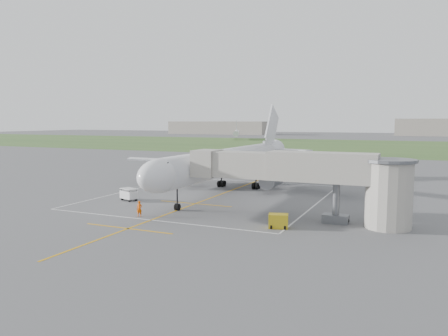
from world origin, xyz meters
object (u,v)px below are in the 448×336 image
at_px(airliner, 229,162).
at_px(baggage_cart, 129,194).
at_px(jet_bridge, 314,176).
at_px(ramp_worker_wing, 174,181).
at_px(ramp_worker_nose, 139,209).
at_px(gpu_unit, 278,221).

xyz_separation_m(airliner, baggage_cart, (-8.99, -12.29, -3.57)).
distance_m(jet_bridge, ramp_worker_wing, 30.41).
bearing_deg(ramp_worker_nose, jet_bridge, 2.74).
height_order(ramp_worker_nose, ramp_worker_wing, ramp_worker_nose).
height_order(jet_bridge, gpu_unit, jet_bridge).
relative_size(baggage_cart, ramp_worker_wing, 1.70).
bearing_deg(jet_bridge, airliner, 137.81).
bearing_deg(gpu_unit, ramp_worker_nose, 169.81).
bearing_deg(baggage_cart, ramp_worker_nose, -27.31).
bearing_deg(gpu_unit, ramp_worker_wing, 125.11).
height_order(gpu_unit, baggage_cart, baggage_cart).
xyz_separation_m(airliner, ramp_worker_nose, (-2.14, -19.78, -3.54)).
relative_size(airliner, gpu_unit, 22.18).
xyz_separation_m(jet_bridge, baggage_cart, (-24.72, 1.96, -3.92)).
bearing_deg(airliner, ramp_worker_wing, 172.63).
bearing_deg(jet_bridge, gpu_unit, -119.19).
xyz_separation_m(airliner, ramp_worker_wing, (-10.10, 1.31, -3.62)).
distance_m(jet_bridge, gpu_unit, 6.46).
bearing_deg(baggage_cart, jet_bridge, 15.68).
bearing_deg(jet_bridge, ramp_worker_wing, 148.94).
height_order(airliner, jet_bridge, airliner).
relative_size(airliner, baggage_cart, 17.70).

